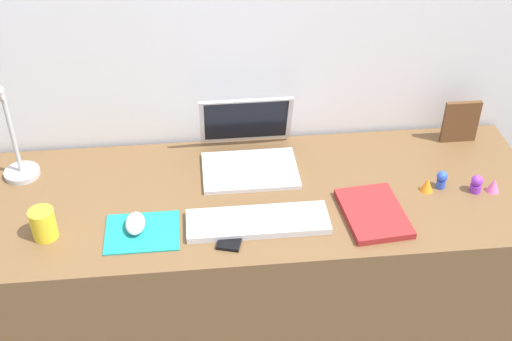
{
  "coord_description": "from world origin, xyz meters",
  "views": [
    {
      "loc": [
        -0.17,
        -1.61,
        2.02
      ],
      "look_at": [
        -0.0,
        0.0,
        0.83
      ],
      "focal_mm": 47.52,
      "sensor_mm": 36.0,
      "label": 1
    }
  ],
  "objects_px": {
    "keyboard": "(258,222)",
    "toy_figurine_blue": "(442,179)",
    "coffee_mug": "(43,224)",
    "toy_figurine_orange": "(427,185)",
    "mouse": "(135,223)",
    "picture_frame": "(461,122)",
    "cell_phone": "(232,235)",
    "toy_figurine_purple": "(476,184)",
    "toy_figurine_pink": "(494,185)",
    "laptop": "(248,148)",
    "notebook_pad": "(373,213)",
    "desk_lamp": "(9,137)"
  },
  "relations": [
    {
      "from": "keyboard",
      "to": "toy_figurine_pink",
      "type": "relative_size",
      "value": 9.35
    },
    {
      "from": "mouse",
      "to": "cell_phone",
      "type": "relative_size",
      "value": 0.75
    },
    {
      "from": "laptop",
      "to": "coffee_mug",
      "type": "bearing_deg",
      "value": -153.13
    },
    {
      "from": "mouse",
      "to": "toy_figurine_purple",
      "type": "distance_m",
      "value": 1.03
    },
    {
      "from": "cell_phone",
      "to": "coffee_mug",
      "type": "bearing_deg",
      "value": -169.5
    },
    {
      "from": "keyboard",
      "to": "desk_lamp",
      "type": "distance_m",
      "value": 0.78
    },
    {
      "from": "coffee_mug",
      "to": "toy_figurine_pink",
      "type": "relative_size",
      "value": 2.08
    },
    {
      "from": "notebook_pad",
      "to": "toy_figurine_purple",
      "type": "xyz_separation_m",
      "value": [
        0.34,
        0.08,
        0.02
      ]
    },
    {
      "from": "toy_figurine_pink",
      "to": "desk_lamp",
      "type": "bearing_deg",
      "value": 172.32
    },
    {
      "from": "laptop",
      "to": "toy_figurine_purple",
      "type": "distance_m",
      "value": 0.71
    },
    {
      "from": "picture_frame",
      "to": "toy_figurine_orange",
      "type": "distance_m",
      "value": 0.32
    },
    {
      "from": "toy_figurine_pink",
      "to": "toy_figurine_purple",
      "type": "xyz_separation_m",
      "value": [
        -0.05,
        0.0,
        0.01
      ]
    },
    {
      "from": "desk_lamp",
      "to": "toy_figurine_purple",
      "type": "bearing_deg",
      "value": -7.81
    },
    {
      "from": "laptop",
      "to": "mouse",
      "type": "distance_m",
      "value": 0.46
    },
    {
      "from": "cell_phone",
      "to": "toy_figurine_purple",
      "type": "height_order",
      "value": "toy_figurine_purple"
    },
    {
      "from": "notebook_pad",
      "to": "desk_lamp",
      "type": "bearing_deg",
      "value": 160.4
    },
    {
      "from": "mouse",
      "to": "notebook_pad",
      "type": "relative_size",
      "value": 0.4
    },
    {
      "from": "keyboard",
      "to": "toy_figurine_orange",
      "type": "xyz_separation_m",
      "value": [
        0.53,
        0.11,
        0.01
      ]
    },
    {
      "from": "laptop",
      "to": "desk_lamp",
      "type": "relative_size",
      "value": 0.83
    },
    {
      "from": "picture_frame",
      "to": "toy_figurine_pink",
      "type": "xyz_separation_m",
      "value": [
        0.01,
        -0.28,
        -0.05
      ]
    },
    {
      "from": "toy_figurine_pink",
      "to": "toy_figurine_purple",
      "type": "bearing_deg",
      "value": 175.88
    },
    {
      "from": "laptop",
      "to": "toy_figurine_purple",
      "type": "xyz_separation_m",
      "value": [
        0.68,
        -0.23,
        -0.02
      ]
    },
    {
      "from": "laptop",
      "to": "mouse",
      "type": "height_order",
      "value": "laptop"
    },
    {
      "from": "laptop",
      "to": "cell_phone",
      "type": "height_order",
      "value": "laptop"
    },
    {
      "from": "cell_phone",
      "to": "picture_frame",
      "type": "xyz_separation_m",
      "value": [
        0.8,
        0.4,
        0.07
      ]
    },
    {
      "from": "coffee_mug",
      "to": "toy_figurine_orange",
      "type": "relative_size",
      "value": 2.04
    },
    {
      "from": "toy_figurine_orange",
      "to": "toy_figurine_purple",
      "type": "bearing_deg",
      "value": -7.55
    },
    {
      "from": "keyboard",
      "to": "toy_figurine_blue",
      "type": "relative_size",
      "value": 6.89
    },
    {
      "from": "cell_phone",
      "to": "toy_figurine_pink",
      "type": "distance_m",
      "value": 0.82
    },
    {
      "from": "mouse",
      "to": "toy_figurine_pink",
      "type": "bearing_deg",
      "value": 3.49
    },
    {
      "from": "notebook_pad",
      "to": "coffee_mug",
      "type": "bearing_deg",
      "value": 174.5
    },
    {
      "from": "cell_phone",
      "to": "desk_lamp",
      "type": "relative_size",
      "value": 0.35
    },
    {
      "from": "picture_frame",
      "to": "keyboard",
      "type": "bearing_deg",
      "value": -153.2
    },
    {
      "from": "keyboard",
      "to": "coffee_mug",
      "type": "bearing_deg",
      "value": 178.99
    },
    {
      "from": "laptop",
      "to": "toy_figurine_blue",
      "type": "bearing_deg",
      "value": -19.06
    },
    {
      "from": "mouse",
      "to": "cell_phone",
      "type": "xyz_separation_m",
      "value": [
        0.27,
        -0.06,
        -0.02
      ]
    },
    {
      "from": "laptop",
      "to": "coffee_mug",
      "type": "xyz_separation_m",
      "value": [
        -0.6,
        -0.3,
        -0.01
      ]
    },
    {
      "from": "keyboard",
      "to": "laptop",
      "type": "bearing_deg",
      "value": 89.71
    },
    {
      "from": "coffee_mug",
      "to": "toy_figurine_blue",
      "type": "relative_size",
      "value": 1.53
    },
    {
      "from": "laptop",
      "to": "desk_lamp",
      "type": "distance_m",
      "value": 0.73
    },
    {
      "from": "mouse",
      "to": "toy_figurine_orange",
      "type": "height_order",
      "value": "toy_figurine_orange"
    },
    {
      "from": "keyboard",
      "to": "toy_figurine_orange",
      "type": "bearing_deg",
      "value": 11.22
    },
    {
      "from": "mouse",
      "to": "cell_phone",
      "type": "distance_m",
      "value": 0.28
    },
    {
      "from": "keyboard",
      "to": "cell_phone",
      "type": "xyz_separation_m",
      "value": [
        -0.08,
        -0.04,
        -0.01
      ]
    },
    {
      "from": "mouse",
      "to": "picture_frame",
      "type": "height_order",
      "value": "picture_frame"
    },
    {
      "from": "coffee_mug",
      "to": "toy_figurine_orange",
      "type": "distance_m",
      "value": 1.13
    },
    {
      "from": "toy_figurine_blue",
      "to": "laptop",
      "type": "bearing_deg",
      "value": 160.94
    },
    {
      "from": "mouse",
      "to": "toy_figurine_blue",
      "type": "height_order",
      "value": "toy_figurine_blue"
    },
    {
      "from": "coffee_mug",
      "to": "keyboard",
      "type": "bearing_deg",
      "value": -1.01
    },
    {
      "from": "toy_figurine_purple",
      "to": "cell_phone",
      "type": "bearing_deg",
      "value": -170.38
    }
  ]
}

